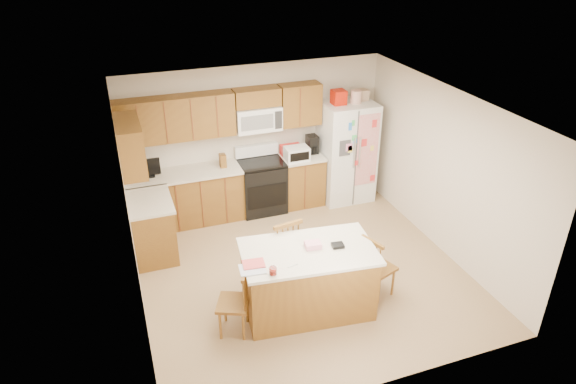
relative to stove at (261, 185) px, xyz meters
name	(u,v)px	position (x,y,z in m)	size (l,w,h in m)	color
ground	(301,270)	(0.00, -1.94, -0.47)	(4.50, 4.50, 0.00)	#916946
room_shell	(302,182)	(0.00, -1.94, 0.97)	(4.60, 4.60, 2.52)	beige
cabinetry	(205,174)	(-0.98, -0.15, 0.44)	(3.36, 1.56, 2.15)	olive
stove	(261,185)	(0.00, 0.00, 0.00)	(0.76, 0.65, 1.13)	black
refrigerator	(346,151)	(1.57, -0.06, 0.45)	(0.90, 0.79, 2.04)	white
island	(308,279)	(-0.22, -2.73, -0.01)	(1.82, 1.16, 1.00)	olive
windsor_chair_left	(235,303)	(-1.20, -2.83, -0.04)	(0.50, 0.51, 0.92)	olive
windsor_chair_back	(283,251)	(-0.33, -2.06, 0.01)	(0.50, 0.49, 1.03)	olive
windsor_chair_right	(377,268)	(0.76, -2.77, -0.04)	(0.49, 0.50, 0.92)	olive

